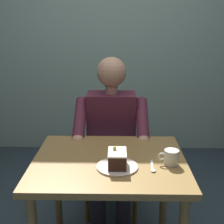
% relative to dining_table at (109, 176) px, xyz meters
% --- Properties ---
extents(cafe_rear_panel, '(6.40, 0.12, 3.00)m').
position_rel_dining_table_xyz_m(cafe_rear_panel, '(0.00, -1.96, 0.87)').
color(cafe_rear_panel, '#93B7A6').
rests_on(cafe_rear_panel, ground).
extents(dining_table, '(0.86, 0.73, 0.74)m').
position_rel_dining_table_xyz_m(dining_table, '(0.00, 0.00, 0.00)').
color(dining_table, olive).
rests_on(dining_table, ground).
extents(chair, '(0.42, 0.42, 0.89)m').
position_rel_dining_table_xyz_m(chair, '(0.00, -0.71, -0.15)').
color(chair, olive).
rests_on(chair, ground).
extents(seated_person, '(0.53, 0.58, 1.25)m').
position_rel_dining_table_xyz_m(seated_person, '(0.00, -0.54, 0.02)').
color(seated_person, '#502032').
rests_on(seated_person, ground).
extents(dessert_plate, '(0.22, 0.22, 0.01)m').
position_rel_dining_table_xyz_m(dessert_plate, '(-0.05, 0.10, 0.11)').
color(dessert_plate, silver).
rests_on(dessert_plate, dining_table).
extents(cake_slice, '(0.10, 0.14, 0.10)m').
position_rel_dining_table_xyz_m(cake_slice, '(-0.05, 0.10, 0.16)').
color(cake_slice, '#362119').
rests_on(cake_slice, dessert_plate).
extents(coffee_cup, '(0.11, 0.08, 0.08)m').
position_rel_dining_table_xyz_m(coffee_cup, '(-0.34, 0.06, 0.15)').
color(coffee_cup, silver).
rests_on(coffee_cup, dining_table).
extents(dessert_spoon, '(0.03, 0.14, 0.01)m').
position_rel_dining_table_xyz_m(dessert_spoon, '(-0.23, 0.11, 0.11)').
color(dessert_spoon, silver).
rests_on(dessert_spoon, dining_table).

